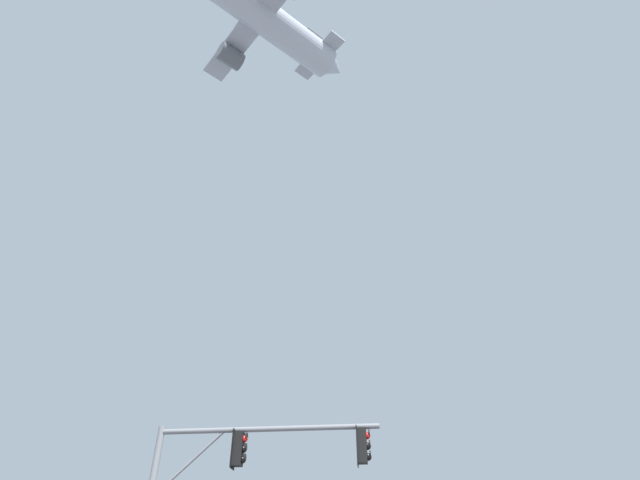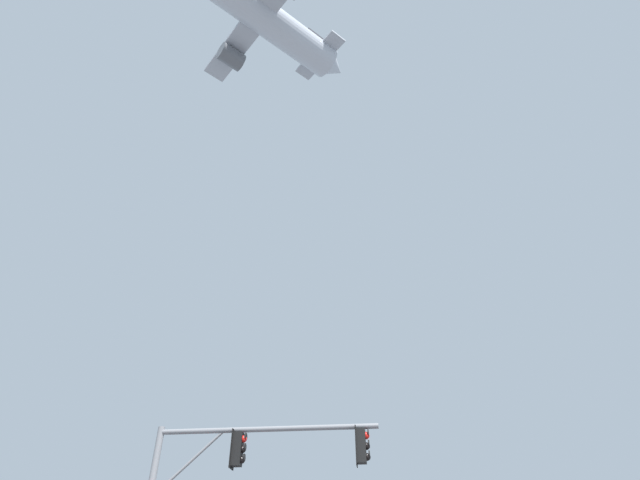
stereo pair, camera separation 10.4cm
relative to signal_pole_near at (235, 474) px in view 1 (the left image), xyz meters
The scene contains 2 objects.
signal_pole_near is the anchor object (origin of this frame).
airplane 47.29m from the signal_pole_near, 115.46° to the left, with size 18.82×19.26×6.54m.
Camera 1 is at (0.08, -5.80, 1.67)m, focal length 27.59 mm.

